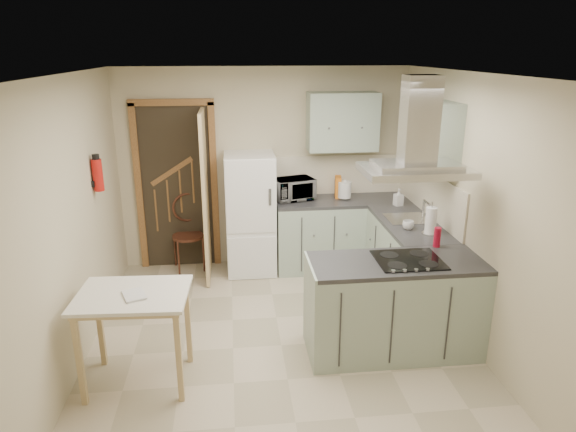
{
  "coord_description": "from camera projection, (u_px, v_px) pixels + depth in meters",
  "views": [
    {
      "loc": [
        -0.42,
        -4.25,
        2.7
      ],
      "look_at": [
        0.11,
        0.45,
        1.15
      ],
      "focal_mm": 32.0,
      "sensor_mm": 36.0,
      "label": 1
    }
  ],
  "objects": [
    {
      "name": "floor",
      "position": [
        281.0,
        345.0,
        4.9
      ],
      "size": [
        4.2,
        4.2,
        0.0
      ],
      "primitive_type": "plane",
      "color": "#BBAC91",
      "rests_on": "ground"
    },
    {
      "name": "ceiling",
      "position": [
        280.0,
        74.0,
        4.12
      ],
      "size": [
        4.2,
        4.2,
        0.0
      ],
      "primitive_type": "plane",
      "rotation": [
        3.14,
        0.0,
        0.0
      ],
      "color": "silver",
      "rests_on": "back_wall"
    },
    {
      "name": "back_wall",
      "position": [
        264.0,
        169.0,
        6.49
      ],
      "size": [
        3.6,
        0.0,
        3.6
      ],
      "primitive_type": "plane",
      "rotation": [
        1.57,
        0.0,
        0.0
      ],
      "color": "#BCB192",
      "rests_on": "floor"
    },
    {
      "name": "left_wall",
      "position": [
        68.0,
        229.0,
        4.32
      ],
      "size": [
        0.0,
        4.2,
        4.2
      ],
      "primitive_type": "plane",
      "rotation": [
        1.57,
        0.0,
        1.57
      ],
      "color": "#BCB192",
      "rests_on": "floor"
    },
    {
      "name": "right_wall",
      "position": [
        476.0,
        214.0,
        4.7
      ],
      "size": [
        0.0,
        4.2,
        4.2
      ],
      "primitive_type": "plane",
      "rotation": [
        1.57,
        0.0,
        -1.57
      ],
      "color": "#BCB192",
      "rests_on": "floor"
    },
    {
      "name": "doorway",
      "position": [
        177.0,
        187.0,
        6.41
      ],
      "size": [
        1.1,
        0.12,
        2.1
      ],
      "primitive_type": "cube",
      "color": "brown",
      "rests_on": "floor"
    },
    {
      "name": "fridge",
      "position": [
        250.0,
        214.0,
        6.34
      ],
      "size": [
        0.6,
        0.6,
        1.5
      ],
      "primitive_type": "cube",
      "color": "white",
      "rests_on": "floor"
    },
    {
      "name": "counter_back",
      "position": [
        319.0,
        234.0,
        6.53
      ],
      "size": [
        1.08,
        0.6,
        0.9
      ],
      "primitive_type": "cube",
      "color": "#9EB2A0",
      "rests_on": "floor"
    },
    {
      "name": "counter_right",
      "position": [
        399.0,
        251.0,
        5.98
      ],
      "size": [
        0.6,
        1.95,
        0.9
      ],
      "primitive_type": "cube",
      "color": "#9EB2A0",
      "rests_on": "floor"
    },
    {
      "name": "splashback",
      "position": [
        339.0,
        174.0,
        6.61
      ],
      "size": [
        1.68,
        0.02,
        0.5
      ],
      "primitive_type": "cube",
      "color": "beige",
      "rests_on": "counter_back"
    },
    {
      "name": "wall_cabinet_back",
      "position": [
        342.0,
        122.0,
        6.24
      ],
      "size": [
        0.85,
        0.35,
        0.7
      ],
      "primitive_type": "cube",
      "color": "#9EB2A0",
      "rests_on": "back_wall"
    },
    {
      "name": "wall_cabinet_right",
      "position": [
        429.0,
        135.0,
        5.3
      ],
      "size": [
        0.35,
        0.9,
        0.7
      ],
      "primitive_type": "cube",
      "color": "#9EB2A0",
      "rests_on": "right_wall"
    },
    {
      "name": "peninsula",
      "position": [
        394.0,
        306.0,
        4.7
      ],
      "size": [
        1.55,
        0.65,
        0.9
      ],
      "primitive_type": "cube",
      "color": "#9EB2A0",
      "rests_on": "floor"
    },
    {
      "name": "hob",
      "position": [
        409.0,
        260.0,
        4.57
      ],
      "size": [
        0.58,
        0.5,
        0.01
      ],
      "primitive_type": "cube",
      "color": "black",
      "rests_on": "peninsula"
    },
    {
      "name": "extractor_hood",
      "position": [
        416.0,
        171.0,
        4.31
      ],
      "size": [
        0.9,
        0.55,
        0.1
      ],
      "primitive_type": "cube",
      "color": "silver",
      "rests_on": "ceiling"
    },
    {
      "name": "sink",
      "position": [
        407.0,
        219.0,
        5.67
      ],
      "size": [
        0.45,
        0.4,
        0.01
      ],
      "primitive_type": "cube",
      "color": "silver",
      "rests_on": "counter_right"
    },
    {
      "name": "fire_extinguisher",
      "position": [
        98.0,
        175.0,
        5.09
      ],
      "size": [
        0.1,
        0.1,
        0.32
      ],
      "primitive_type": "cylinder",
      "color": "#B2140F",
      "rests_on": "left_wall"
    },
    {
      "name": "drop_leaf_table",
      "position": [
        137.0,
        338.0,
        4.25
      ],
      "size": [
        0.92,
        0.71,
        0.83
      ],
      "primitive_type": "cube",
      "rotation": [
        0.0,
        0.0,
        -0.06
      ],
      "color": "tan",
      "rests_on": "floor"
    },
    {
      "name": "bentwood_chair",
      "position": [
        188.0,
        236.0,
        6.48
      ],
      "size": [
        0.47,
        0.47,
        0.88
      ],
      "primitive_type": "cube",
      "rotation": [
        0.0,
        0.0,
        0.24
      ],
      "color": "#491C18",
      "rests_on": "floor"
    },
    {
      "name": "microwave",
      "position": [
        294.0,
        189.0,
        6.38
      ],
      "size": [
        0.56,
        0.46,
        0.27
      ],
      "primitive_type": "imported",
      "rotation": [
        0.0,
        0.0,
        0.3
      ],
      "color": "black",
      "rests_on": "counter_back"
    },
    {
      "name": "kettle",
      "position": [
        345.0,
        190.0,
        6.4
      ],
      "size": [
        0.21,
        0.21,
        0.24
      ],
      "primitive_type": "cylinder",
      "rotation": [
        0.0,
        0.0,
        -0.37
      ],
      "color": "silver",
      "rests_on": "counter_back"
    },
    {
      "name": "cereal_box",
      "position": [
        338.0,
        187.0,
        6.47
      ],
      "size": [
        0.1,
        0.19,
        0.27
      ],
      "primitive_type": "cube",
      "rotation": [
        0.0,
        0.0,
        -0.15
      ],
      "color": "orange",
      "rests_on": "counter_back"
    },
    {
      "name": "soap_bottle",
      "position": [
        399.0,
        197.0,
        6.14
      ],
      "size": [
        0.11,
        0.12,
        0.21
      ],
      "primitive_type": "imported",
      "rotation": [
        0.0,
        0.0,
        0.26
      ],
      "color": "#AEAFBA",
      "rests_on": "counter_right"
    },
    {
      "name": "paper_towel",
      "position": [
        431.0,
        220.0,
        5.19
      ],
      "size": [
        0.11,
        0.11,
        0.29
      ],
      "primitive_type": "cylinder",
      "rotation": [
        0.0,
        0.0,
        0.01
      ],
      "color": "silver",
      "rests_on": "counter_right"
    },
    {
      "name": "cup",
      "position": [
        408.0,
        225.0,
        5.34
      ],
      "size": [
        0.14,
        0.14,
        0.09
      ],
      "primitive_type": "imported",
      "rotation": [
        0.0,
        0.0,
        0.27
      ],
      "color": "white",
      "rests_on": "counter_right"
    },
    {
      "name": "red_bottle",
      "position": [
        437.0,
        237.0,
        4.86
      ],
      "size": [
        0.07,
        0.07,
        0.19
      ],
      "primitive_type": "cylinder",
      "rotation": [
        0.0,
        0.0,
        0.07
      ],
      "color": "#AC0E29",
      "rests_on": "peninsula"
    },
    {
      "name": "book",
      "position": [
        123.0,
        293.0,
        4.02
      ],
      "size": [
        0.23,
        0.26,
        0.1
      ],
      "primitive_type": "imported",
      "rotation": [
        0.0,
        0.0,
        0.37
      ],
      "color": "#8D2F41",
      "rests_on": "drop_leaf_table"
    }
  ]
}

